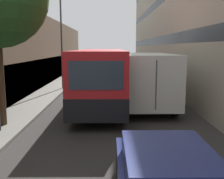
{
  "coord_description": "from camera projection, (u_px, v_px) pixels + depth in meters",
  "views": [
    {
      "loc": [
        -0.14,
        1.22,
        3.21
      ],
      "look_at": [
        -0.07,
        11.13,
        1.6
      ],
      "focal_mm": 42.0,
      "sensor_mm": 36.0,
      "label": 1
    }
  ],
  "objects": [
    {
      "name": "ground_plane",
      "position": [
        113.0,
        107.0,
        14.11
      ],
      "size": [
        150.0,
        150.0,
        0.0
      ],
      "primitive_type": "plane",
      "color": "#33302D"
    },
    {
      "name": "box_truck",
      "position": [
        145.0,
        77.0,
        14.43
      ],
      "size": [
        2.5,
        7.58,
        2.86
      ],
      "color": "silver",
      "rests_on": "ground_plane"
    },
    {
      "name": "bus",
      "position": [
        101.0,
        76.0,
        14.73
      ],
      "size": [
        2.45,
        10.63,
        3.06
      ],
      "color": "red",
      "rests_on": "ground_plane"
    },
    {
      "name": "street_lamp",
      "position": [
        61.0,
        23.0,
        19.12
      ],
      "size": [
        0.36,
        0.8,
        6.91
      ],
      "color": "#38383D",
      "rests_on": "sidewalk_left"
    },
    {
      "name": "sidewalk_left",
      "position": [
        30.0,
        106.0,
        14.07
      ],
      "size": [
        1.9,
        60.0,
        0.14
      ],
      "color": "gray",
      "rests_on": "ground_plane"
    }
  ]
}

